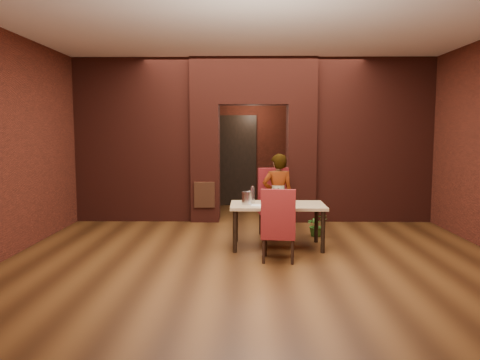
# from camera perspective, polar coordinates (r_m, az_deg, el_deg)

# --- Properties ---
(floor) EXTENTS (8.00, 8.00, 0.00)m
(floor) POSITION_cam_1_polar(r_m,az_deg,el_deg) (7.52, 1.82, -7.77)
(floor) COLOR #4D2D13
(floor) RESTS_ON ground
(ceiling) EXTENTS (7.00, 8.00, 0.04)m
(ceiling) POSITION_cam_1_polar(r_m,az_deg,el_deg) (7.44, 1.91, 16.94)
(ceiling) COLOR silver
(ceiling) RESTS_ON ground
(wall_back) EXTENTS (7.00, 0.04, 3.20)m
(wall_back) POSITION_cam_1_polar(r_m,az_deg,el_deg) (11.30, 1.45, 5.04)
(wall_back) COLOR maroon
(wall_back) RESTS_ON ground
(wall_front) EXTENTS (7.00, 0.04, 3.20)m
(wall_front) POSITION_cam_1_polar(r_m,az_deg,el_deg) (3.31, 3.28, 2.72)
(wall_front) COLOR maroon
(wall_front) RESTS_ON ground
(wall_left) EXTENTS (0.04, 8.00, 3.20)m
(wall_left) POSITION_cam_1_polar(r_m,az_deg,el_deg) (8.03, -24.03, 4.14)
(wall_left) COLOR maroon
(wall_left) RESTS_ON ground
(pillar_left) EXTENTS (0.55, 0.55, 2.30)m
(pillar_left) POSITION_cam_1_polar(r_m,az_deg,el_deg) (9.35, -4.23, 2.07)
(pillar_left) COLOR maroon
(pillar_left) RESTS_ON ground
(pillar_right) EXTENTS (0.55, 0.55, 2.30)m
(pillar_right) POSITION_cam_1_polar(r_m,az_deg,el_deg) (9.39, 7.42, 2.05)
(pillar_right) COLOR maroon
(pillar_right) RESTS_ON ground
(lintel) EXTENTS (2.45, 0.55, 0.90)m
(lintel) POSITION_cam_1_polar(r_m,az_deg,el_deg) (9.35, 1.64, 11.90)
(lintel) COLOR maroon
(lintel) RESTS_ON ground
(wing_wall_left) EXTENTS (2.28, 0.35, 3.20)m
(wing_wall_left) POSITION_cam_1_polar(r_m,az_deg,el_deg) (9.56, -12.74, 4.72)
(wing_wall_left) COLOR maroon
(wing_wall_left) RESTS_ON ground
(wing_wall_right) EXTENTS (2.28, 0.35, 3.20)m
(wing_wall_right) POSITION_cam_1_polar(r_m,az_deg,el_deg) (9.63, 15.86, 4.65)
(wing_wall_right) COLOR maroon
(wing_wall_right) RESTS_ON ground
(vent_panel) EXTENTS (0.40, 0.03, 0.50)m
(vent_panel) POSITION_cam_1_polar(r_m,az_deg,el_deg) (9.12, -4.35, -1.82)
(vent_panel) COLOR #A1532E
(vent_panel) RESTS_ON ground
(rear_door) EXTENTS (0.90, 0.08, 2.10)m
(rear_door) POSITION_cam_1_polar(r_m,az_deg,el_deg) (11.27, -0.59, 2.24)
(rear_door) COLOR black
(rear_door) RESTS_ON ground
(rear_door_frame) EXTENTS (1.02, 0.04, 2.22)m
(rear_door_frame) POSITION_cam_1_polar(r_m,az_deg,el_deg) (11.23, -0.59, 2.23)
(rear_door_frame) COLOR black
(rear_door_frame) RESTS_ON ground
(dining_table) EXTENTS (1.44, 0.81, 0.67)m
(dining_table) POSITION_cam_1_polar(r_m,az_deg,el_deg) (7.25, 4.58, -5.57)
(dining_table) COLOR tan
(dining_table) RESTS_ON ground
(chair_far) EXTENTS (0.60, 0.60, 1.16)m
(chair_far) POSITION_cam_1_polar(r_m,az_deg,el_deg) (7.91, 4.39, -2.83)
(chair_far) COLOR maroon
(chair_far) RESTS_ON ground
(chair_near) EXTENTS (0.51, 0.51, 1.02)m
(chair_near) POSITION_cam_1_polar(r_m,az_deg,el_deg) (6.50, 4.74, -5.38)
(chair_near) COLOR maroon
(chair_near) RESTS_ON ground
(person_seated) EXTENTS (0.55, 0.39, 1.42)m
(person_seated) POSITION_cam_1_polar(r_m,az_deg,el_deg) (7.80, 4.63, -1.98)
(person_seated) COLOR white
(person_seated) RESTS_ON ground
(wine_glass_a) EXTENTS (0.08, 0.08, 0.19)m
(wine_glass_a) POSITION_cam_1_polar(r_m,az_deg,el_deg) (7.29, 3.75, -2.08)
(wine_glass_a) COLOR white
(wine_glass_a) RESTS_ON dining_table
(wine_glass_b) EXTENTS (0.09, 0.09, 0.23)m
(wine_glass_b) POSITION_cam_1_polar(r_m,az_deg,el_deg) (7.24, 4.44, -1.94)
(wine_glass_b) COLOR white
(wine_glass_b) RESTS_ON dining_table
(wine_glass_c) EXTENTS (0.08, 0.08, 0.20)m
(wine_glass_c) POSITION_cam_1_polar(r_m,az_deg,el_deg) (7.15, 6.34, -2.19)
(wine_glass_c) COLOR silver
(wine_glass_c) RESTS_ON dining_table
(tasting_sheet) EXTENTS (0.28, 0.22, 0.00)m
(tasting_sheet) POSITION_cam_1_polar(r_m,az_deg,el_deg) (7.05, 2.44, -3.10)
(tasting_sheet) COLOR silver
(tasting_sheet) RESTS_ON dining_table
(wine_bucket) EXTENTS (0.16, 0.16, 0.20)m
(wine_bucket) POSITION_cam_1_polar(r_m,az_deg,el_deg) (7.13, 0.84, -2.20)
(wine_bucket) COLOR #BCBBC3
(wine_bucket) RESTS_ON dining_table
(water_bottle) EXTENTS (0.06, 0.06, 0.27)m
(water_bottle) POSITION_cam_1_polar(r_m,az_deg,el_deg) (7.25, 1.55, -1.77)
(water_bottle) COLOR white
(water_bottle) RESTS_ON dining_table
(potted_plant) EXTENTS (0.39, 0.35, 0.38)m
(potted_plant) POSITION_cam_1_polar(r_m,az_deg,el_deg) (8.11, 9.33, -5.44)
(potted_plant) COLOR #336A22
(potted_plant) RESTS_ON ground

